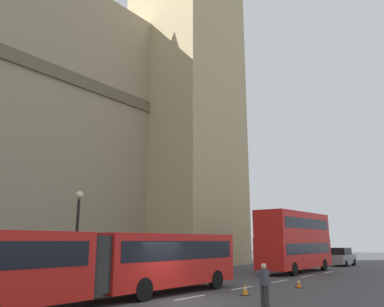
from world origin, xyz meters
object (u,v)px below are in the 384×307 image
(double_decker_bus, at_px, (295,239))
(traffic_cone_west, at_px, (245,289))
(sedan_lead, at_px, (341,257))
(street_lamp, at_px, (77,231))
(articulated_bus, at_px, (86,261))
(traffic_cone_middle, at_px, (299,283))
(pedestrian_near_cones, at_px, (264,284))

(double_decker_bus, relative_size, traffic_cone_west, 17.05)
(sedan_lead, bearing_deg, street_lamp, 170.88)
(articulated_bus, distance_m, double_decker_bus, 21.01)
(traffic_cone_middle, distance_m, pedestrian_near_cones, 7.30)
(articulated_bus, relative_size, traffic_cone_west, 32.16)
(street_lamp, height_order, pedestrian_near_cones, street_lamp)
(sedan_lead, bearing_deg, articulated_bus, 179.63)
(traffic_cone_middle, height_order, street_lamp, street_lamp)
(double_decker_bus, height_order, street_lamp, street_lamp)
(traffic_cone_west, height_order, street_lamp, street_lamp)
(articulated_bus, bearing_deg, traffic_cone_west, -28.24)
(double_decker_bus, bearing_deg, traffic_cone_middle, -156.00)
(articulated_bus, relative_size, double_decker_bus, 1.89)
(sedan_lead, bearing_deg, pedestrian_near_cones, -168.11)
(articulated_bus, bearing_deg, sedan_lead, -0.37)
(sedan_lead, distance_m, traffic_cone_west, 25.47)
(articulated_bus, relative_size, street_lamp, 3.54)
(articulated_bus, relative_size, sedan_lead, 4.24)
(traffic_cone_middle, distance_m, street_lamp, 12.63)
(sedan_lead, distance_m, street_lamp, 29.79)
(traffic_cone_west, bearing_deg, articulated_bus, 151.76)
(double_decker_bus, bearing_deg, pedestrian_near_cones, -160.30)
(sedan_lead, height_order, traffic_cone_middle, sedan_lead)
(traffic_cone_west, xyz_separation_m, pedestrian_near_cones, (-2.69, -2.50, 0.63))
(double_decker_bus, height_order, traffic_cone_west, double_decker_bus)
(double_decker_bus, height_order, sedan_lead, double_decker_bus)
(street_lamp, bearing_deg, traffic_cone_west, -63.11)
(double_decker_bus, distance_m, traffic_cone_middle, 11.12)
(street_lamp, bearing_deg, double_decker_bus, -13.74)
(double_decker_bus, relative_size, street_lamp, 1.88)
(traffic_cone_middle, bearing_deg, street_lamp, 133.62)
(sedan_lead, height_order, street_lamp, street_lamp)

